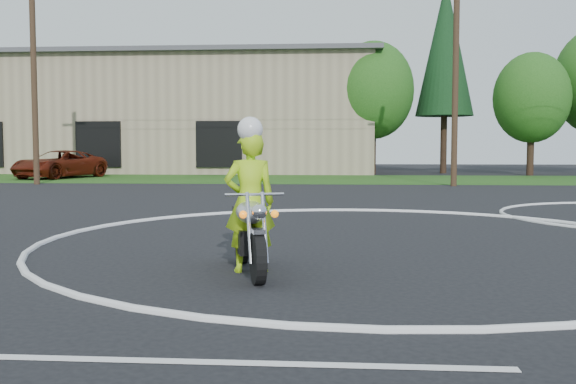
{
  "coord_description": "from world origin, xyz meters",
  "views": [
    {
      "loc": [
        -0.5,
        -9.19,
        1.8
      ],
      "look_at": [
        -1.24,
        0.86,
        1.1
      ],
      "focal_mm": 40.0,
      "sensor_mm": 36.0,
      "label": 1
    }
  ],
  "objects": [
    {
      "name": "grass_strip",
      "position": [
        0.0,
        27.0,
        0.01
      ],
      "size": [
        120.0,
        10.0,
        0.02
      ],
      "primitive_type": "cube",
      "color": "#1E4714",
      "rests_on": "ground"
    },
    {
      "name": "ground",
      "position": [
        0.0,
        0.0,
        0.0
      ],
      "size": [
        120.0,
        120.0,
        0.0
      ],
      "primitive_type": "plane",
      "color": "black",
      "rests_on": "ground"
    },
    {
      "name": "pickup_grp",
      "position": [
        -16.49,
        26.97,
        0.81
      ],
      "size": [
        4.47,
        6.41,
        1.63
      ],
      "rotation": [
        0.0,
        0.0,
        -0.33
      ],
      "color": "#551609",
      "rests_on": "ground"
    },
    {
      "name": "warehouse",
      "position": [
        -18.0,
        39.99,
        4.16
      ],
      "size": [
        41.0,
        17.0,
        8.3
      ],
      "color": "tan",
      "rests_on": "ground"
    },
    {
      "name": "course_markings",
      "position": [
        2.17,
        4.35,
        0.01
      ],
      "size": [
        19.05,
        19.05,
        0.12
      ],
      "color": "silver",
      "rests_on": "ground"
    },
    {
      "name": "utility_poles",
      "position": [
        5.0,
        21.0,
        5.2
      ],
      "size": [
        41.6,
        1.12,
        10.0
      ],
      "color": "#473321",
      "rests_on": "ground"
    },
    {
      "name": "rider_primary_grp",
      "position": [
        -1.72,
        -0.05,
        1.08
      ],
      "size": [
        0.85,
        0.67,
        2.24
      ],
      "rotation": [
        0.0,
        0.0,
        0.28
      ],
      "color": "#A6DA17",
      "rests_on": "ground"
    },
    {
      "name": "treeline",
      "position": [
        14.78,
        34.61,
        6.62
      ],
      "size": [
        38.2,
        8.1,
        14.52
      ],
      "color": "#382619",
      "rests_on": "ground"
    },
    {
      "name": "primary_motorcycle",
      "position": [
        -1.71,
        -0.18,
        0.59
      ],
      "size": [
        0.92,
        2.24,
        1.21
      ],
      "rotation": [
        0.0,
        0.0,
        0.28
      ],
      "color": "black",
      "rests_on": "ground"
    }
  ]
}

